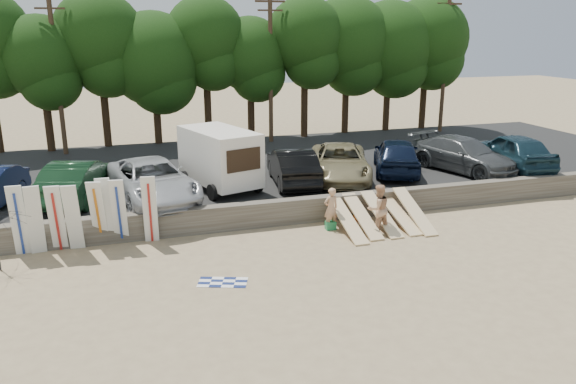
% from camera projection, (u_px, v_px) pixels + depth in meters
% --- Properties ---
extents(ground, '(120.00, 120.00, 0.00)m').
position_uv_depth(ground, '(339.00, 248.00, 19.98)').
color(ground, tan).
rests_on(ground, ground).
extents(seawall, '(44.00, 0.50, 1.00)m').
position_uv_depth(seawall, '(311.00, 209.00, 22.58)').
color(seawall, '#6B6356').
rests_on(seawall, ground).
extents(parking_lot, '(44.00, 14.50, 0.70)m').
position_uv_depth(parking_lot, '(263.00, 170.00, 29.49)').
color(parking_lot, '#282828').
rests_on(parking_lot, ground).
extents(treeline, '(32.40, 5.93, 8.93)m').
position_uv_depth(treeline, '(249.00, 44.00, 34.48)').
color(treeline, '#382616').
rests_on(treeline, parking_lot).
extents(utility_poles, '(25.80, 0.26, 9.00)m').
position_uv_depth(utility_poles, '(271.00, 64.00, 33.67)').
color(utility_poles, '#473321').
rests_on(utility_poles, parking_lot).
extents(box_trailer, '(3.26, 4.55, 2.63)m').
position_uv_depth(box_trailer, '(220.00, 156.00, 24.31)').
color(box_trailer, white).
rests_on(box_trailer, parking_lot).
extents(car_1, '(3.17, 5.41, 1.69)m').
position_uv_depth(car_1, '(78.00, 180.00, 22.89)').
color(car_1, black).
rests_on(car_1, parking_lot).
extents(car_2, '(3.92, 6.41, 1.66)m').
position_uv_depth(car_2, '(152.00, 181.00, 22.84)').
color(car_2, '#B3B4B8').
rests_on(car_2, parking_lot).
extents(car_3, '(2.35, 5.14, 1.63)m').
position_uv_depth(car_3, '(293.00, 166.00, 25.30)').
color(car_3, black).
rests_on(car_3, parking_lot).
extents(car_4, '(4.33, 6.21, 1.58)m').
position_uv_depth(car_4, '(340.00, 162.00, 26.13)').
color(car_4, '#8F825B').
rests_on(car_4, parking_lot).
extents(car_5, '(3.96, 5.52, 1.75)m').
position_uv_depth(car_5, '(397.00, 155.00, 27.19)').
color(car_5, black).
rests_on(car_5, parking_lot).
extents(car_6, '(3.95, 6.10, 1.64)m').
position_uv_depth(car_6, '(463.00, 155.00, 27.56)').
color(car_6, '#424547').
rests_on(car_6, parking_lot).
extents(car_7, '(2.83, 5.56, 1.81)m').
position_uv_depth(car_7, '(513.00, 151.00, 28.02)').
color(car_7, '#152D3A').
rests_on(car_7, parking_lot).
extents(surfboard_upright_0, '(0.52, 0.56, 2.57)m').
position_uv_depth(surfboard_upright_0, '(19.00, 221.00, 18.89)').
color(surfboard_upright_0, white).
rests_on(surfboard_upright_0, ground).
extents(surfboard_upright_1, '(0.57, 0.69, 2.55)m').
position_uv_depth(surfboard_upright_1, '(35.00, 220.00, 18.94)').
color(surfboard_upright_1, white).
rests_on(surfboard_upright_1, ground).
extents(surfboard_upright_2, '(0.52, 0.79, 2.51)m').
position_uv_depth(surfboard_upright_2, '(56.00, 219.00, 19.16)').
color(surfboard_upright_2, white).
rests_on(surfboard_upright_2, ground).
extents(surfboard_upright_3, '(0.56, 0.83, 2.51)m').
position_uv_depth(surfboard_upright_3, '(73.00, 218.00, 19.24)').
color(surfboard_upright_3, white).
rests_on(surfboard_upright_3, ground).
extents(surfboard_upright_4, '(0.62, 0.87, 2.51)m').
position_uv_depth(surfboard_upright_4, '(98.00, 214.00, 19.69)').
color(surfboard_upright_4, white).
rests_on(surfboard_upright_4, ground).
extents(surfboard_upright_5, '(0.52, 0.53, 2.57)m').
position_uv_depth(surfboard_upright_5, '(105.00, 212.00, 19.80)').
color(surfboard_upright_5, white).
rests_on(surfboard_upright_5, ground).
extents(surfboard_upright_6, '(0.57, 0.77, 2.53)m').
position_uv_depth(surfboard_upright_6, '(119.00, 212.00, 19.83)').
color(surfboard_upright_6, white).
rests_on(surfboard_upright_6, ground).
extents(surfboard_upright_7, '(0.54, 0.58, 2.57)m').
position_uv_depth(surfboard_upright_7, '(150.00, 210.00, 20.03)').
color(surfboard_upright_7, white).
rests_on(surfboard_upright_7, ground).
extents(surfboard_low_0, '(0.56, 2.88, 0.97)m').
position_uv_depth(surfboard_low_0, '(347.00, 220.00, 21.31)').
color(surfboard_low_0, beige).
rests_on(surfboard_low_0, ground).
extents(surfboard_low_1, '(0.56, 2.86, 1.04)m').
position_uv_depth(surfboard_low_1, '(362.00, 216.00, 21.72)').
color(surfboard_low_1, beige).
rests_on(surfboard_low_1, ground).
extents(surfboard_low_2, '(0.56, 2.85, 1.08)m').
position_uv_depth(surfboard_low_2, '(381.00, 214.00, 21.89)').
color(surfboard_low_2, beige).
rests_on(surfboard_low_2, ground).
extents(surfboard_low_3, '(0.56, 2.92, 0.84)m').
position_uv_depth(surfboard_low_3, '(399.00, 214.00, 22.24)').
color(surfboard_low_3, beige).
rests_on(surfboard_low_3, ground).
extents(surfboard_low_4, '(0.56, 2.81, 1.17)m').
position_uv_depth(surfboard_low_4, '(414.00, 211.00, 22.11)').
color(surfboard_low_4, beige).
rests_on(surfboard_low_4, ground).
extents(beachgoer_a, '(0.66, 0.48, 1.66)m').
position_uv_depth(beachgoer_a, '(331.00, 208.00, 21.60)').
color(beachgoer_a, tan).
rests_on(beachgoer_a, ground).
extents(beachgoer_b, '(1.01, 0.84, 1.89)m').
position_uv_depth(beachgoer_b, '(378.00, 209.00, 21.19)').
color(beachgoer_b, tan).
rests_on(beachgoer_b, ground).
extents(cooler, '(0.39, 0.31, 0.32)m').
position_uv_depth(cooler, '(331.00, 225.00, 21.74)').
color(cooler, '#24874C').
rests_on(cooler, ground).
extents(gear_bag, '(0.37, 0.34, 0.22)m').
position_uv_depth(gear_bag, '(354.00, 219.00, 22.61)').
color(gear_bag, '#C45517').
rests_on(gear_bag, ground).
extents(beach_towel, '(1.91, 1.91, 0.00)m').
position_uv_depth(beach_towel, '(223.00, 282.00, 17.24)').
color(beach_towel, white).
rests_on(beach_towel, ground).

